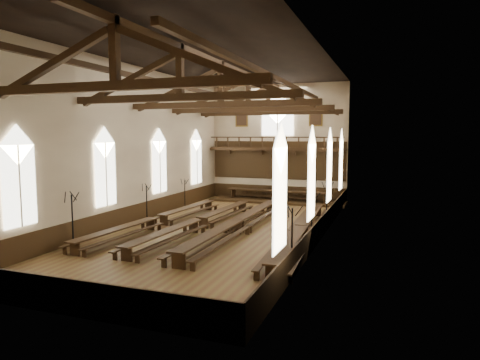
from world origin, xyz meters
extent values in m
plane|color=brown|center=(0.00, 0.00, 0.00)|extent=(26.00, 26.00, 0.00)
plane|color=beige|center=(0.00, 13.00, 5.00)|extent=(12.00, 0.00, 12.00)
plane|color=beige|center=(0.00, -13.00, 5.00)|extent=(12.00, 0.00, 12.00)
plane|color=beige|center=(-6.00, 0.00, 5.00)|extent=(0.00, 26.00, 26.00)
plane|color=beige|center=(6.00, 0.00, 5.00)|extent=(0.00, 26.00, 26.00)
plane|color=black|center=(0.00, 0.00, 10.00)|extent=(26.00, 26.00, 0.00)
cube|color=#362210|center=(0.00, 12.96, 0.60)|extent=(11.90, 0.08, 1.20)
cube|color=#362210|center=(0.00, -12.96, 0.60)|extent=(11.90, 0.08, 1.20)
cube|color=#362210|center=(-5.96, 0.00, 0.60)|extent=(0.08, 25.90, 1.20)
cube|color=#362210|center=(5.96, 0.00, 0.60)|extent=(0.08, 25.90, 1.20)
cube|color=white|center=(-5.90, -9.00, 3.40)|extent=(0.05, 1.80, 3.60)
cube|color=white|center=(-5.90, -9.00, 5.20)|extent=(0.05, 1.80, 1.80)
cylinder|color=beige|center=(-5.86, -9.00, 3.40)|extent=(0.08, 0.08, 3.60)
cube|color=white|center=(-5.90, -3.00, 3.40)|extent=(0.05, 1.80, 3.60)
cube|color=white|center=(-5.90, -3.00, 5.20)|extent=(0.05, 1.80, 1.80)
cylinder|color=beige|center=(-5.86, -3.00, 3.40)|extent=(0.08, 0.08, 3.60)
cube|color=white|center=(-5.90, 3.00, 3.40)|extent=(0.05, 1.80, 3.60)
cube|color=white|center=(-5.90, 3.00, 5.20)|extent=(0.05, 1.80, 1.80)
cylinder|color=beige|center=(-5.86, 3.00, 3.40)|extent=(0.08, 0.08, 3.60)
cube|color=white|center=(-5.90, 9.00, 3.40)|extent=(0.05, 1.80, 3.60)
cube|color=white|center=(-5.90, 9.00, 5.20)|extent=(0.05, 1.80, 1.80)
cylinder|color=beige|center=(-5.86, 9.00, 3.40)|extent=(0.08, 0.08, 3.60)
cube|color=white|center=(5.90, -9.00, 3.40)|extent=(0.05, 1.80, 3.60)
cube|color=white|center=(5.90, -9.00, 5.20)|extent=(0.05, 1.80, 1.80)
cylinder|color=beige|center=(5.86, -9.00, 3.40)|extent=(0.08, 0.08, 3.60)
cube|color=white|center=(5.90, -3.00, 3.40)|extent=(0.05, 1.80, 3.60)
cube|color=white|center=(5.90, -3.00, 5.20)|extent=(0.05, 1.80, 1.80)
cylinder|color=beige|center=(5.86, -3.00, 3.40)|extent=(0.08, 0.08, 3.60)
cube|color=white|center=(5.90, 3.00, 3.40)|extent=(0.05, 1.80, 3.60)
cube|color=white|center=(5.90, 3.00, 5.20)|extent=(0.05, 1.80, 1.80)
cylinder|color=beige|center=(5.86, 3.00, 3.40)|extent=(0.08, 0.08, 3.60)
cube|color=white|center=(5.90, 9.00, 3.40)|extent=(0.05, 1.80, 3.60)
cube|color=white|center=(5.90, 9.00, 5.20)|extent=(0.05, 1.80, 1.80)
cylinder|color=beige|center=(5.86, 9.00, 3.40)|extent=(0.08, 0.08, 3.60)
cube|color=white|center=(0.00, 12.90, 6.80)|extent=(2.80, 0.05, 2.40)
cube|color=white|center=(0.00, 12.90, 8.00)|extent=(2.80, 0.05, 2.80)
cylinder|color=beige|center=(0.00, 12.86, 6.80)|extent=(0.10, 0.10, 2.40)
cube|color=#342510|center=(0.00, 12.35, 4.40)|extent=(11.80, 1.20, 0.20)
cube|color=#362210|center=(0.00, 12.94, 3.45)|extent=(11.80, 0.10, 3.30)
cube|color=#342510|center=(0.00, 11.81, 5.45)|extent=(11.60, 0.12, 0.10)
cube|color=#342510|center=(0.00, 11.81, 4.55)|extent=(11.60, 0.12, 0.10)
cube|color=#342510|center=(-4.50, 12.75, 4.15)|extent=(0.35, 0.40, 0.50)
cube|color=#342510|center=(-1.50, 12.75, 4.15)|extent=(0.35, 0.40, 0.50)
cube|color=#342510|center=(1.50, 12.75, 4.15)|extent=(0.35, 0.40, 0.50)
cube|color=#342510|center=(4.50, 12.75, 4.15)|extent=(0.35, 0.40, 0.50)
cube|color=brown|center=(-3.30, 12.91, 7.10)|extent=(1.15, 0.06, 1.45)
cube|color=black|center=(-3.30, 12.87, 7.10)|extent=(0.95, 0.04, 1.25)
cube|color=brown|center=(3.30, 12.91, 7.10)|extent=(1.15, 0.06, 1.45)
cube|color=black|center=(3.30, 12.87, 7.10)|extent=(0.95, 0.04, 1.25)
cube|color=#342510|center=(0.00, -10.00, 7.40)|extent=(11.70, 0.35, 0.35)
cube|color=#342510|center=(0.00, -10.00, 8.70)|extent=(0.30, 0.30, 2.40)
cube|color=#342510|center=(-2.88, -10.00, 8.30)|extent=(5.44, 0.26, 2.40)
cube|color=#342510|center=(2.88, -10.00, 8.30)|extent=(5.44, 0.26, 2.40)
cube|color=#342510|center=(0.00, -5.00, 7.40)|extent=(11.70, 0.35, 0.35)
cube|color=#342510|center=(0.00, -5.00, 8.70)|extent=(0.30, 0.30, 2.40)
cube|color=#342510|center=(-2.88, -5.00, 8.30)|extent=(5.44, 0.26, 2.40)
cube|color=#342510|center=(2.88, -5.00, 8.30)|extent=(5.44, 0.26, 2.40)
cube|color=#342510|center=(0.00, 0.00, 7.40)|extent=(11.70, 0.35, 0.35)
cube|color=#342510|center=(0.00, 0.00, 8.70)|extent=(0.30, 0.30, 2.40)
cube|color=#342510|center=(-2.88, 0.00, 8.30)|extent=(5.44, 0.26, 2.40)
cube|color=#342510|center=(2.88, 0.00, 8.30)|extent=(5.44, 0.26, 2.40)
cube|color=#342510|center=(0.00, 5.00, 7.40)|extent=(11.70, 0.35, 0.35)
cube|color=#342510|center=(0.00, 5.00, 8.70)|extent=(0.30, 0.30, 2.40)
cube|color=#342510|center=(-2.88, 5.00, 8.30)|extent=(5.44, 0.26, 2.40)
cube|color=#342510|center=(2.88, 5.00, 8.30)|extent=(5.44, 0.26, 2.40)
cube|color=#342510|center=(0.00, 10.00, 7.40)|extent=(11.70, 0.35, 0.35)
cube|color=#342510|center=(0.00, 10.00, 8.70)|extent=(0.30, 0.30, 2.40)
cube|color=#342510|center=(-2.88, 10.00, 8.30)|extent=(5.44, 0.26, 2.40)
cube|color=#342510|center=(2.88, 10.00, 8.30)|extent=(5.44, 0.26, 2.40)
cube|color=#342510|center=(-3.36, 0.00, 8.70)|extent=(0.25, 25.70, 0.25)
cube|color=#342510|center=(3.36, 0.00, 8.70)|extent=(0.25, 25.70, 0.25)
cube|color=#342510|center=(0.00, 0.00, 9.70)|extent=(0.30, 25.70, 0.30)
cube|color=#342510|center=(-3.89, -4.49, 0.68)|extent=(1.10, 6.69, 0.08)
cube|color=#342510|center=(-3.89, -7.48, 0.32)|extent=(0.57, 0.11, 0.64)
cube|color=#342510|center=(-3.89, -1.49, 0.32)|extent=(0.57, 0.11, 0.64)
cube|color=#342510|center=(-3.89, -4.49, 0.24)|extent=(0.46, 5.89, 0.08)
cube|color=#342510|center=(-4.48, -4.45, 0.40)|extent=(0.70, 6.67, 0.06)
cube|color=#342510|center=(-4.48, -7.49, 0.19)|extent=(0.22, 0.08, 0.37)
cube|color=#342510|center=(-4.48, -1.40, 0.19)|extent=(0.22, 0.08, 0.37)
cube|color=#342510|center=(-3.30, -4.52, 0.40)|extent=(0.70, 6.67, 0.06)
cube|color=#342510|center=(-3.30, -7.57, 0.19)|extent=(0.22, 0.08, 0.37)
cube|color=#342510|center=(-3.30, -1.48, 0.19)|extent=(0.22, 0.08, 0.37)
cube|color=#342510|center=(-3.89, 2.91, 0.68)|extent=(1.10, 6.69, 0.08)
cube|color=#342510|center=(-3.89, -0.08, 0.32)|extent=(0.57, 0.11, 0.64)
cube|color=#342510|center=(-3.89, 5.91, 0.32)|extent=(0.57, 0.11, 0.64)
cube|color=#342510|center=(-3.89, 2.91, 0.24)|extent=(0.46, 5.89, 0.08)
cube|color=#342510|center=(-4.48, 2.95, 0.40)|extent=(0.70, 6.67, 0.06)
cube|color=#342510|center=(-4.48, -0.09, 0.19)|extent=(0.22, 0.08, 0.37)
cube|color=#342510|center=(-4.48, 6.00, 0.19)|extent=(0.22, 0.08, 0.37)
cube|color=#342510|center=(-3.30, 2.88, 0.40)|extent=(0.70, 6.67, 0.06)
cube|color=#342510|center=(-3.30, -0.17, 0.19)|extent=(0.22, 0.08, 0.37)
cube|color=#342510|center=(-3.30, 5.92, 0.19)|extent=(0.22, 0.08, 0.37)
cube|color=#342510|center=(-1.17, -4.35, 0.69)|extent=(1.04, 6.87, 0.08)
cube|color=#342510|center=(-1.17, -7.43, 0.33)|extent=(0.58, 0.11, 0.65)
cube|color=#342510|center=(-1.17, -1.27, 0.33)|extent=(0.58, 0.11, 0.65)
cube|color=#342510|center=(-1.17, -4.35, 0.24)|extent=(0.39, 6.06, 0.08)
cube|color=#342510|center=(-1.78, -4.32, 0.41)|extent=(0.63, 6.85, 0.06)
cube|color=#342510|center=(-1.78, -7.45, 0.19)|extent=(0.22, 0.08, 0.38)
cube|color=#342510|center=(-1.78, -1.19, 0.19)|extent=(0.22, 0.08, 0.38)
cube|color=#342510|center=(-0.57, -4.38, 0.41)|extent=(0.63, 6.85, 0.06)
cube|color=#342510|center=(-0.57, -7.51, 0.19)|extent=(0.22, 0.08, 0.38)
cube|color=#342510|center=(-0.57, -1.26, 0.19)|extent=(0.22, 0.08, 0.38)
cube|color=#342510|center=(-1.17, 3.05, 0.69)|extent=(1.04, 6.87, 0.08)
cube|color=#342510|center=(-1.17, -0.03, 0.33)|extent=(0.58, 0.11, 0.65)
cube|color=#342510|center=(-1.17, 6.13, 0.33)|extent=(0.58, 0.11, 0.65)
cube|color=#342510|center=(-1.17, 3.05, 0.24)|extent=(0.39, 6.06, 0.08)
cube|color=#342510|center=(-1.78, 3.08, 0.41)|extent=(0.63, 6.85, 0.06)
cube|color=#342510|center=(-1.78, -0.05, 0.19)|extent=(0.22, 0.08, 0.38)
cube|color=#342510|center=(-1.78, 6.21, 0.19)|extent=(0.22, 0.08, 0.38)
cube|color=#342510|center=(-0.57, 3.02, 0.41)|extent=(0.63, 6.85, 0.06)
cube|color=#342510|center=(-0.57, -0.11, 0.19)|extent=(0.22, 0.08, 0.38)
cube|color=#342510|center=(-0.57, 6.14, 0.19)|extent=(0.22, 0.08, 0.38)
cube|color=#342510|center=(1.21, -4.19, 0.78)|extent=(0.78, 7.64, 0.09)
cube|color=#342510|center=(1.21, -7.63, 0.37)|extent=(0.65, 0.09, 0.73)
cube|color=#342510|center=(1.21, -0.75, 0.37)|extent=(0.65, 0.09, 0.73)
cube|color=#342510|center=(1.21, -4.19, 0.27)|extent=(0.11, 6.77, 0.09)
cube|color=#342510|center=(0.53, -4.19, 0.46)|extent=(0.33, 7.64, 0.07)
cube|color=#342510|center=(0.53, -7.68, 0.21)|extent=(0.24, 0.08, 0.43)
cube|color=#342510|center=(0.53, -0.69, 0.21)|extent=(0.24, 0.08, 0.43)
cube|color=#342510|center=(1.89, -4.19, 0.46)|extent=(0.33, 7.64, 0.07)
cube|color=#342510|center=(1.89, -7.68, 0.21)|extent=(0.24, 0.08, 0.43)
cube|color=#342510|center=(1.89, -0.70, 0.21)|extent=(0.24, 0.08, 0.43)
cube|color=#342510|center=(1.21, 3.21, 0.78)|extent=(0.78, 7.64, 0.09)
cube|color=#342510|center=(1.21, -0.23, 0.37)|extent=(0.65, 0.09, 0.73)
cube|color=#342510|center=(1.21, 6.65, 0.37)|extent=(0.65, 0.09, 0.73)
cube|color=#342510|center=(1.21, 3.21, 0.27)|extent=(0.11, 6.77, 0.09)
cube|color=#342510|center=(0.53, 3.21, 0.46)|extent=(0.33, 7.64, 0.07)
cube|color=#342510|center=(0.53, -0.28, 0.21)|extent=(0.24, 0.08, 0.43)
cube|color=#342510|center=(0.53, 6.71, 0.21)|extent=(0.24, 0.08, 0.43)
cube|color=#342510|center=(1.89, 3.21, 0.46)|extent=(0.33, 7.64, 0.07)
cube|color=#342510|center=(1.89, -0.28, 0.21)|extent=(0.24, 0.08, 0.43)
cube|color=#342510|center=(1.89, 6.70, 0.21)|extent=(0.24, 0.08, 0.43)
cube|color=#342510|center=(4.98, -4.49, 0.74)|extent=(1.10, 7.34, 0.08)
cube|color=#342510|center=(4.98, -7.78, 0.35)|extent=(0.63, 0.11, 0.70)
cube|color=#342510|center=(4.98, -1.20, 0.35)|extent=(0.63, 0.11, 0.70)
cube|color=#342510|center=(4.98, -4.49, 0.26)|extent=(0.41, 6.47, 0.08)
cube|color=#342510|center=(4.34, -4.52, 0.44)|extent=(0.66, 7.32, 0.06)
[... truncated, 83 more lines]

